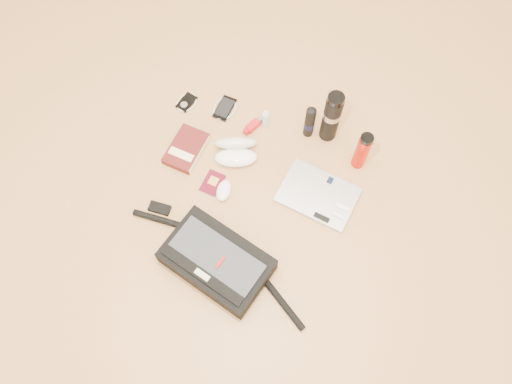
# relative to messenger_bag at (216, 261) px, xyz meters

# --- Properties ---
(ground) EXTENTS (4.00, 4.00, 0.00)m
(ground) POSITION_rel_messenger_bag_xyz_m (0.01, 0.27, -0.05)
(ground) COLOR tan
(ground) RESTS_ON ground
(messenger_bag) EXTENTS (0.83, 0.34, 0.12)m
(messenger_bag) POSITION_rel_messenger_bag_xyz_m (0.00, 0.00, 0.00)
(messenger_bag) COLOR black
(messenger_bag) RESTS_ON ground
(laptop) EXTENTS (0.34, 0.25, 0.03)m
(laptop) POSITION_rel_messenger_bag_xyz_m (0.28, 0.44, -0.04)
(laptop) COLOR #B5B5B8
(laptop) RESTS_ON ground
(book) EXTENTS (0.15, 0.22, 0.04)m
(book) POSITION_rel_messenger_bag_xyz_m (-0.34, 0.43, -0.03)
(book) COLOR #4F1413
(book) RESTS_ON ground
(passport) EXTENTS (0.09, 0.12, 0.01)m
(passport) POSITION_rel_messenger_bag_xyz_m (-0.16, 0.33, -0.05)
(passport) COLOR #4F0818
(passport) RESTS_ON ground
(mouse) EXTENTS (0.07, 0.11, 0.03)m
(mouse) POSITION_rel_messenger_bag_xyz_m (-0.10, 0.31, -0.04)
(mouse) COLOR white
(mouse) RESTS_ON ground
(sunglasses_case) EXTENTS (0.23, 0.22, 0.11)m
(sunglasses_case) POSITION_rel_messenger_bag_xyz_m (-0.12, 0.50, -0.02)
(sunglasses_case) COLOR white
(sunglasses_case) RESTS_ON ground
(ipod) EXTENTS (0.10, 0.11, 0.01)m
(ipod) POSITION_rel_messenger_bag_xyz_m (-0.44, 0.66, -0.05)
(ipod) COLOR black
(ipod) RESTS_ON ground
(phone) EXTENTS (0.11, 0.13, 0.01)m
(phone) POSITION_rel_messenger_bag_xyz_m (-0.27, 0.70, -0.05)
(phone) COLOR black
(phone) RESTS_ON ground
(inhaler) EXTENTS (0.07, 0.12, 0.03)m
(inhaler) POSITION_rel_messenger_bag_xyz_m (-0.10, 0.66, -0.04)
(inhaler) COLOR #AF171D
(inhaler) RESTS_ON ground
(spray_bottle) EXTENTS (0.04, 0.04, 0.11)m
(spray_bottle) POSITION_rel_messenger_bag_xyz_m (-0.06, 0.69, -0.00)
(spray_bottle) COLOR silver
(spray_bottle) RESTS_ON ground
(aerosol_can) EXTENTS (0.05, 0.05, 0.19)m
(aerosol_can) POSITION_rel_messenger_bag_xyz_m (0.14, 0.72, 0.04)
(aerosol_can) COLOR black
(aerosol_can) RESTS_ON ground
(thermos_black) EXTENTS (0.10, 0.10, 0.29)m
(thermos_black) POSITION_rel_messenger_bag_xyz_m (0.22, 0.74, 0.09)
(thermos_black) COLOR black
(thermos_black) RESTS_ON ground
(thermos_red) EXTENTS (0.07, 0.07, 0.22)m
(thermos_red) POSITION_rel_messenger_bag_xyz_m (0.39, 0.66, 0.06)
(thermos_red) COLOR #AE0F03
(thermos_red) RESTS_ON ground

